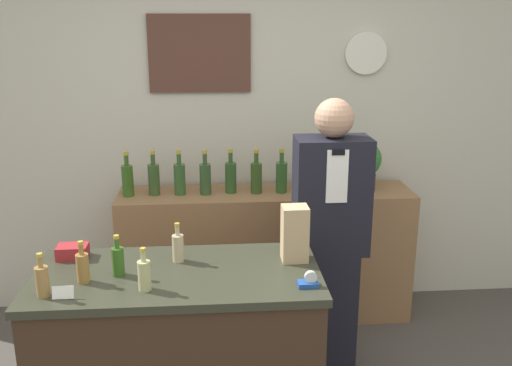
% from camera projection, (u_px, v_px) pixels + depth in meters
% --- Properties ---
extents(back_wall, '(5.20, 0.09, 2.70)m').
position_uv_depth(back_wall, '(239.00, 123.00, 4.03)').
color(back_wall, beige).
rests_on(back_wall, ground_plane).
extents(back_shelf, '(2.02, 0.43, 0.93)m').
position_uv_depth(back_shelf, '(266.00, 254.00, 4.03)').
color(back_shelf, '#8E6642').
rests_on(back_shelf, ground_plane).
extents(display_counter, '(1.36, 0.65, 0.92)m').
position_uv_depth(display_counter, '(180.00, 358.00, 2.81)').
color(display_counter, '#382619').
rests_on(display_counter, ground_plane).
extents(shopkeeper, '(0.42, 0.26, 1.66)m').
position_uv_depth(shopkeeper, '(330.00, 241.00, 3.31)').
color(shopkeeper, black).
rests_on(shopkeeper, ground_plane).
extents(potted_plant, '(0.25, 0.25, 0.35)m').
position_uv_depth(potted_plant, '(363.00, 163.00, 3.90)').
color(potted_plant, '#4C3D2D').
rests_on(potted_plant, back_shelf).
extents(paper_bag, '(0.13, 0.11, 0.28)m').
position_uv_depth(paper_bag, '(295.00, 234.00, 2.78)').
color(paper_bag, tan).
rests_on(paper_bag, display_counter).
extents(tape_dispenser, '(0.09, 0.06, 0.07)m').
position_uv_depth(tape_dispenser, '(309.00, 282.00, 2.54)').
color(tape_dispenser, '#1E4799').
rests_on(tape_dispenser, display_counter).
extents(price_card_left, '(0.09, 0.02, 0.06)m').
position_uv_depth(price_card_left, '(63.00, 293.00, 2.43)').
color(price_card_left, white).
rests_on(price_card_left, display_counter).
extents(gift_box, '(0.15, 0.11, 0.07)m').
position_uv_depth(gift_box, '(73.00, 252.00, 2.84)').
color(gift_box, maroon).
rests_on(gift_box, display_counter).
extents(counter_bottle_0, '(0.06, 0.06, 0.20)m').
position_uv_depth(counter_bottle_0, '(42.00, 280.00, 2.44)').
color(counter_bottle_0, olive).
rests_on(counter_bottle_0, display_counter).
extents(counter_bottle_1, '(0.06, 0.06, 0.20)m').
position_uv_depth(counter_bottle_1, '(83.00, 267.00, 2.57)').
color(counter_bottle_1, olive).
rests_on(counter_bottle_1, display_counter).
extents(counter_bottle_2, '(0.06, 0.06, 0.20)m').
position_uv_depth(counter_bottle_2, '(118.00, 260.00, 2.64)').
color(counter_bottle_2, '#30591C').
rests_on(counter_bottle_2, display_counter).
extents(counter_bottle_3, '(0.06, 0.06, 0.20)m').
position_uv_depth(counter_bottle_3, '(144.00, 274.00, 2.49)').
color(counter_bottle_3, tan).
rests_on(counter_bottle_3, display_counter).
extents(counter_bottle_4, '(0.06, 0.06, 0.20)m').
position_uv_depth(counter_bottle_4, '(178.00, 247.00, 2.79)').
color(counter_bottle_4, tan).
rests_on(counter_bottle_4, display_counter).
extents(shelf_bottle_0, '(0.08, 0.08, 0.31)m').
position_uv_depth(shelf_bottle_0, '(128.00, 179.00, 3.79)').
color(shelf_bottle_0, '#31551C').
rests_on(shelf_bottle_0, back_shelf).
extents(shelf_bottle_1, '(0.08, 0.08, 0.31)m').
position_uv_depth(shelf_bottle_1, '(154.00, 178.00, 3.81)').
color(shelf_bottle_1, '#324D25').
rests_on(shelf_bottle_1, back_shelf).
extents(shelf_bottle_2, '(0.08, 0.08, 0.31)m').
position_uv_depth(shelf_bottle_2, '(180.00, 178.00, 3.82)').
color(shelf_bottle_2, '#305528').
rests_on(shelf_bottle_2, back_shelf).
extents(shelf_bottle_3, '(0.08, 0.08, 0.31)m').
position_uv_depth(shelf_bottle_3, '(205.00, 178.00, 3.83)').
color(shelf_bottle_3, '#2F4E2A').
rests_on(shelf_bottle_3, back_shelf).
extents(shelf_bottle_4, '(0.08, 0.08, 0.31)m').
position_uv_depth(shelf_bottle_4, '(231.00, 176.00, 3.86)').
color(shelf_bottle_4, '#2C4D24').
rests_on(shelf_bottle_4, back_shelf).
extents(shelf_bottle_5, '(0.08, 0.08, 0.31)m').
position_uv_depth(shelf_bottle_5, '(256.00, 177.00, 3.85)').
color(shelf_bottle_5, '#314D20').
rests_on(shelf_bottle_5, back_shelf).
extents(shelf_bottle_6, '(0.08, 0.08, 0.31)m').
position_uv_depth(shelf_bottle_6, '(281.00, 176.00, 3.87)').
color(shelf_bottle_6, '#2B5324').
rests_on(shelf_bottle_6, back_shelf).
extents(shelf_bottle_7, '(0.08, 0.08, 0.31)m').
position_uv_depth(shelf_bottle_7, '(306.00, 175.00, 3.90)').
color(shelf_bottle_7, '#2C4A28').
rests_on(shelf_bottle_7, back_shelf).
extents(shelf_bottle_8, '(0.08, 0.08, 0.31)m').
position_uv_depth(shelf_bottle_8, '(331.00, 174.00, 3.92)').
color(shelf_bottle_8, '#27571D').
rests_on(shelf_bottle_8, back_shelf).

